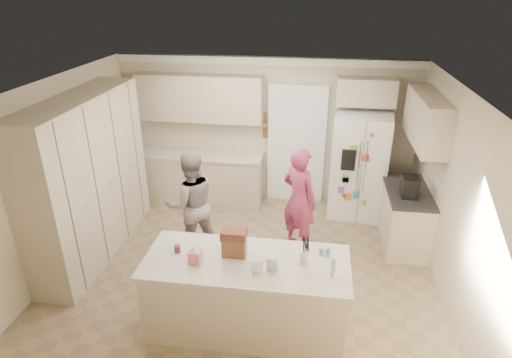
# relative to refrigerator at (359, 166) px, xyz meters

# --- Properties ---
(floor) EXTENTS (5.20, 4.60, 0.02)m
(floor) POSITION_rel_refrigerator_xyz_m (-1.64, -1.85, -0.91)
(floor) COLOR #917754
(floor) RESTS_ON ground
(ceiling) EXTENTS (5.20, 4.60, 0.02)m
(ceiling) POSITION_rel_refrigerator_xyz_m (-1.64, -1.85, 1.71)
(ceiling) COLOR white
(ceiling) RESTS_ON wall_back
(wall_back) EXTENTS (5.20, 0.02, 2.60)m
(wall_back) POSITION_rel_refrigerator_xyz_m (-1.64, 0.46, 0.40)
(wall_back) COLOR beige
(wall_back) RESTS_ON ground
(wall_front) EXTENTS (5.20, 0.02, 2.60)m
(wall_front) POSITION_rel_refrigerator_xyz_m (-1.64, -4.16, 0.40)
(wall_front) COLOR beige
(wall_front) RESTS_ON ground
(wall_left) EXTENTS (0.02, 4.60, 2.60)m
(wall_left) POSITION_rel_refrigerator_xyz_m (-4.25, -1.85, 0.40)
(wall_left) COLOR beige
(wall_left) RESTS_ON ground
(wall_right) EXTENTS (0.02, 4.60, 2.60)m
(wall_right) POSITION_rel_refrigerator_xyz_m (0.97, -1.85, 0.40)
(wall_right) COLOR beige
(wall_right) RESTS_ON ground
(crown_back) EXTENTS (5.20, 0.08, 0.12)m
(crown_back) POSITION_rel_refrigerator_xyz_m (-1.64, 0.41, 1.63)
(crown_back) COLOR white
(crown_back) RESTS_ON wall_back
(pantry_bank) EXTENTS (0.60, 2.60, 2.35)m
(pantry_bank) POSITION_rel_refrigerator_xyz_m (-3.94, -1.65, 0.28)
(pantry_bank) COLOR beige
(pantry_bank) RESTS_ON floor
(back_base_cab) EXTENTS (2.20, 0.60, 0.88)m
(back_base_cab) POSITION_rel_refrigerator_xyz_m (-2.79, 0.15, -0.46)
(back_base_cab) COLOR beige
(back_base_cab) RESTS_ON floor
(back_countertop) EXTENTS (2.24, 0.63, 0.04)m
(back_countertop) POSITION_rel_refrigerator_xyz_m (-2.79, 0.14, 0.00)
(back_countertop) COLOR beige
(back_countertop) RESTS_ON back_base_cab
(back_upper_cab) EXTENTS (2.20, 0.35, 0.80)m
(back_upper_cab) POSITION_rel_refrigerator_xyz_m (-2.79, 0.27, 1.00)
(back_upper_cab) COLOR beige
(back_upper_cab) RESTS_ON wall_back
(doorway_opening) EXTENTS (0.90, 0.06, 2.10)m
(doorway_opening) POSITION_rel_refrigerator_xyz_m (-1.09, 0.43, 0.15)
(doorway_opening) COLOR black
(doorway_opening) RESTS_ON floor
(doorway_casing) EXTENTS (1.02, 0.03, 2.22)m
(doorway_casing) POSITION_rel_refrigerator_xyz_m (-1.09, 0.39, 0.15)
(doorway_casing) COLOR white
(doorway_casing) RESTS_ON floor
(wall_frame_upper) EXTENTS (0.15, 0.02, 0.20)m
(wall_frame_upper) POSITION_rel_refrigerator_xyz_m (-1.62, 0.42, 0.65)
(wall_frame_upper) COLOR brown
(wall_frame_upper) RESTS_ON wall_back
(wall_frame_lower) EXTENTS (0.15, 0.02, 0.20)m
(wall_frame_lower) POSITION_rel_refrigerator_xyz_m (-1.62, 0.42, 0.38)
(wall_frame_lower) COLOR brown
(wall_frame_lower) RESTS_ON wall_back
(refrigerator) EXTENTS (0.98, 0.81, 1.80)m
(refrigerator) POSITION_rel_refrigerator_xyz_m (0.00, 0.00, 0.00)
(refrigerator) COLOR white
(refrigerator) RESTS_ON floor
(fridge_seam) EXTENTS (0.02, 0.02, 1.78)m
(fridge_seam) POSITION_rel_refrigerator_xyz_m (0.00, -0.35, 0.00)
(fridge_seam) COLOR gray
(fridge_seam) RESTS_ON refrigerator
(fridge_dispenser) EXTENTS (0.22, 0.03, 0.35)m
(fridge_dispenser) POSITION_rel_refrigerator_xyz_m (-0.22, -0.37, 0.25)
(fridge_dispenser) COLOR black
(fridge_dispenser) RESTS_ON refrigerator
(fridge_handle_l) EXTENTS (0.02, 0.02, 0.85)m
(fridge_handle_l) POSITION_rel_refrigerator_xyz_m (-0.05, -0.37, 0.15)
(fridge_handle_l) COLOR silver
(fridge_handle_l) RESTS_ON refrigerator
(fridge_handle_r) EXTENTS (0.02, 0.02, 0.85)m
(fridge_handle_r) POSITION_rel_refrigerator_xyz_m (0.05, -0.37, 0.15)
(fridge_handle_r) COLOR silver
(fridge_handle_r) RESTS_ON refrigerator
(over_fridge_cab) EXTENTS (0.95, 0.35, 0.45)m
(over_fridge_cab) POSITION_rel_refrigerator_xyz_m (0.01, 0.27, 1.20)
(over_fridge_cab) COLOR beige
(over_fridge_cab) RESTS_ON wall_back
(right_base_cab) EXTENTS (0.60, 1.20, 0.88)m
(right_base_cab) POSITION_rel_refrigerator_xyz_m (0.66, -0.85, -0.46)
(right_base_cab) COLOR beige
(right_base_cab) RESTS_ON floor
(right_countertop) EXTENTS (0.63, 1.24, 0.04)m
(right_countertop) POSITION_rel_refrigerator_xyz_m (0.65, -0.85, 0.00)
(right_countertop) COLOR #2D2B28
(right_countertop) RESTS_ON right_base_cab
(right_upper_cab) EXTENTS (0.35, 1.50, 0.70)m
(right_upper_cab) POSITION_rel_refrigerator_xyz_m (0.78, -0.65, 1.05)
(right_upper_cab) COLOR beige
(right_upper_cab) RESTS_ON wall_right
(coffee_maker) EXTENTS (0.22, 0.28, 0.30)m
(coffee_maker) POSITION_rel_refrigerator_xyz_m (0.61, -1.05, 0.17)
(coffee_maker) COLOR black
(coffee_maker) RESTS_ON right_countertop
(island_base) EXTENTS (2.20, 0.90, 0.88)m
(island_base) POSITION_rel_refrigerator_xyz_m (-1.44, -2.95, -0.46)
(island_base) COLOR beige
(island_base) RESTS_ON floor
(island_top) EXTENTS (2.28, 0.96, 0.05)m
(island_top) POSITION_rel_refrigerator_xyz_m (-1.44, -2.95, 0.00)
(island_top) COLOR beige
(island_top) RESTS_ON island_base
(utensil_crock) EXTENTS (0.13, 0.13, 0.15)m
(utensil_crock) POSITION_rel_refrigerator_xyz_m (-0.79, -2.90, 0.10)
(utensil_crock) COLOR white
(utensil_crock) RESTS_ON island_top
(tissue_box) EXTENTS (0.13, 0.13, 0.14)m
(tissue_box) POSITION_rel_refrigerator_xyz_m (-1.99, -3.05, 0.10)
(tissue_box) COLOR #E07472
(tissue_box) RESTS_ON island_top
(tissue_plume) EXTENTS (0.08, 0.08, 0.08)m
(tissue_plume) POSITION_rel_refrigerator_xyz_m (-1.99, -3.05, 0.20)
(tissue_plume) COLOR white
(tissue_plume) RESTS_ON tissue_box
(dollhouse_body) EXTENTS (0.26, 0.18, 0.22)m
(dollhouse_body) POSITION_rel_refrigerator_xyz_m (-1.59, -2.85, 0.14)
(dollhouse_body) COLOR brown
(dollhouse_body) RESTS_ON island_top
(dollhouse_roof) EXTENTS (0.28, 0.20, 0.10)m
(dollhouse_roof) POSITION_rel_refrigerator_xyz_m (-1.59, -2.85, 0.30)
(dollhouse_roof) COLOR #592D1E
(dollhouse_roof) RESTS_ON dollhouse_body
(jam_jar) EXTENTS (0.07, 0.07, 0.09)m
(jam_jar) POSITION_rel_refrigerator_xyz_m (-2.24, -2.90, 0.07)
(jam_jar) COLOR #59263F
(jam_jar) RESTS_ON island_top
(greeting_card_a) EXTENTS (0.12, 0.06, 0.16)m
(greeting_card_a) POSITION_rel_refrigerator_xyz_m (-1.29, -3.15, 0.11)
(greeting_card_a) COLOR white
(greeting_card_a) RESTS_ON island_top
(greeting_card_b) EXTENTS (0.12, 0.05, 0.16)m
(greeting_card_b) POSITION_rel_refrigerator_xyz_m (-1.14, -3.10, 0.11)
(greeting_card_b) COLOR silver
(greeting_card_b) RESTS_ON island_top
(water_bottle) EXTENTS (0.07, 0.07, 0.24)m
(water_bottle) POSITION_rel_refrigerator_xyz_m (-0.49, -3.10, 0.14)
(water_bottle) COLOR silver
(water_bottle) RESTS_ON island_top
(shaker_salt) EXTENTS (0.05, 0.05, 0.09)m
(shaker_salt) POSITION_rel_refrigerator_xyz_m (-0.62, -2.73, 0.07)
(shaker_salt) COLOR #4D6EAD
(shaker_salt) RESTS_ON island_top
(shaker_pepper) EXTENTS (0.05, 0.05, 0.09)m
(shaker_pepper) POSITION_rel_refrigerator_xyz_m (-0.55, -2.73, 0.07)
(shaker_pepper) COLOR #4D6EAD
(shaker_pepper) RESTS_ON island_top
(teen_boy) EXTENTS (0.97, 0.89, 1.60)m
(teen_boy) POSITION_rel_refrigerator_xyz_m (-2.49, -1.52, -0.10)
(teen_boy) COLOR gray
(teen_boy) RESTS_ON floor
(teen_girl) EXTENTS (0.71, 0.66, 1.62)m
(teen_girl) POSITION_rel_refrigerator_xyz_m (-0.94, -1.19, -0.09)
(teen_girl) COLOR #A93F72
(teen_girl) RESTS_ON floor
(fridge_magnets) EXTENTS (0.76, 0.02, 1.44)m
(fridge_magnets) POSITION_rel_refrigerator_xyz_m (0.00, -0.36, 0.00)
(fridge_magnets) COLOR tan
(fridge_magnets) RESTS_ON refrigerator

